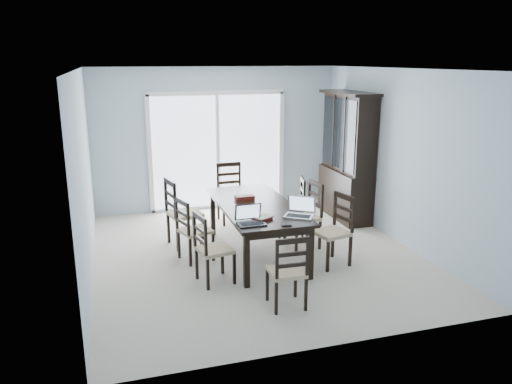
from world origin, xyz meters
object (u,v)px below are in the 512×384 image
laptop_dark (251,220)px  hot_tub (173,175)px  chair_left_near (208,241)px  cell_phone (286,225)px  chair_end_near (289,265)px  laptop_silver (299,212)px  game_box (245,198)px  china_hutch (347,158)px  chair_end_far (230,186)px  chair_right_far (296,200)px  chair_left_mid (189,223)px  chair_right_near (337,222)px  chair_right_mid (309,207)px  dining_table (256,209)px  chair_left_far (178,206)px

laptop_dark → hot_tub: (-0.41, 4.38, -0.36)m
chair_left_near → cell_phone: size_ratio=8.53×
chair_end_near → laptop_silver: size_ratio=2.27×
game_box → cell_phone: bearing=-81.4°
china_hutch → chair_end_far: bearing=168.5°
chair_left_near → laptop_silver: size_ratio=2.35×
chair_right_far → game_box: size_ratio=3.90×
game_box → chair_end_far: bearing=84.7°
chair_left_near → chair_left_mid: size_ratio=1.01×
chair_right_near → chair_right_mid: size_ratio=0.98×
laptop_silver → hot_tub: bearing=139.2°
dining_table → laptop_dark: bearing=-110.3°
dining_table → game_box: size_ratio=8.04×
chair_left_far → chair_end_far: (1.04, 1.01, -0.02)m
laptop_silver → hot_tub: (-1.08, 4.26, -0.37)m
china_hutch → chair_left_far: china_hutch is taller
cell_phone → chair_right_far: bearing=71.4°
chair_right_mid → hot_tub: chair_right_mid is taller
dining_table → china_hutch: bearing=31.7°
chair_end_far → laptop_dark: (-0.34, -2.49, 0.19)m
chair_right_near → laptop_silver: size_ratio=2.49×
chair_right_mid → chair_right_near: bearing=-176.1°
chair_left_near → chair_left_far: (-0.17, 1.40, 0.08)m
chair_right_far → laptop_dark: bearing=156.0°
chair_left_mid → cell_phone: 1.47m
chair_right_far → chair_left_mid: bearing=122.9°
chair_left_near → game_box: chair_left_near is taller
chair_left_mid → dining_table: bearing=70.9°
chair_right_mid → hot_tub: 3.78m
chair_left_far → dining_table: bearing=45.5°
chair_right_far → game_box: 1.04m
china_hutch → chair_right_near: bearing=-119.6°
laptop_dark → hot_tub: 4.41m
chair_right_mid → chair_left_near: bearing=111.0°
chair_right_far → laptop_silver: chair_right_far is taller
chair_left_near → chair_left_mid: 0.78m
chair_right_far → laptop_silver: 1.45m
chair_left_far → chair_right_near: (1.97, -1.26, -0.04)m
chair_left_mid → cell_phone: bearing=27.8°
dining_table → laptop_silver: bearing=-63.0°
chair_right_far → chair_left_far: bearing=103.8°
chair_left_near → chair_left_far: bearing=175.0°
cell_phone → game_box: game_box is taller
chair_left_far → chair_right_mid: (1.85, -0.55, -0.03)m
chair_right_mid → chair_end_near: 2.02m
chair_right_near → game_box: size_ratio=4.08×
chair_left_near → chair_left_mid: (-0.11, 0.78, -0.01)m
chair_right_near → hot_tub: (-1.68, 4.16, -0.15)m
chair_left_far → chair_right_near: 2.34m
chair_right_far → chair_end_near: 2.49m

